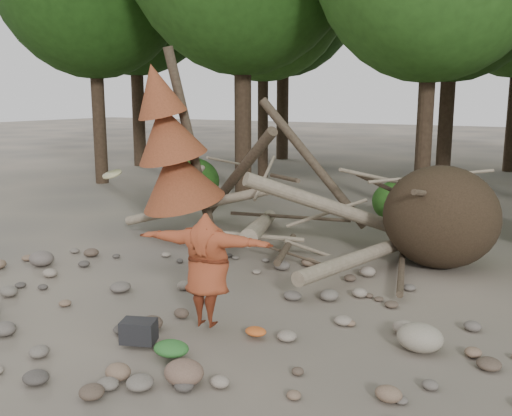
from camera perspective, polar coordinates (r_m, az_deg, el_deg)
The scene contains 12 objects.
ground at distance 8.89m, azimuth -5.75°, elevation -10.43°, with size 120.00×120.00×0.00m, color #514C44.
deadfall_pile at distance 11.52m, azimuth 15.09°, elevation -0.82°, with size 8.55×5.24×3.30m.
dead_conifer at distance 12.90m, azimuth -8.42°, elevation 5.90°, with size 2.06×2.16×4.35m.
bush_left at distance 17.52m, azimuth -6.63°, elevation 2.72°, with size 1.80×1.80×1.44m, color #1D4512.
bush_mid at distance 15.28m, azimuth 14.13°, elevation 0.62°, with size 1.40×1.40×1.12m, color #275819.
frisbee_thrower at distance 7.99m, azimuth -4.95°, elevation -6.15°, with size 3.11×0.88×2.08m.
backpack at distance 7.88m, azimuth -11.63°, elevation -12.38°, with size 0.45×0.30×0.30m, color black.
cloth_green at distance 7.49m, azimuth -8.46°, elevation -14.07°, with size 0.47×0.39×0.18m, color #2B6729.
cloth_orange at distance 7.97m, azimuth -0.02°, elevation -12.57°, with size 0.30×0.25×0.11m, color #C15621.
boulder_front_right at distance 6.86m, azimuth -7.22°, elevation -15.99°, with size 0.48×0.43×0.29m, color brown.
boulder_mid_right at distance 7.88m, azimuth 16.08°, elevation -12.34°, with size 0.60×0.54×0.36m, color gray.
boulder_mid_left at distance 11.91m, azimuth -20.66°, elevation -4.75°, with size 0.50×0.45×0.30m, color #655B55.
Camera 1 is at (4.89, -6.68, 3.26)m, focal length 40.00 mm.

